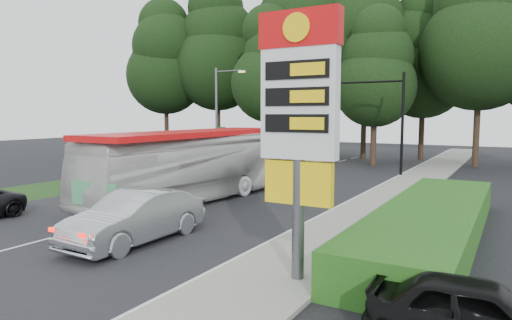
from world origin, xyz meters
The scene contains 21 objects.
ground centered at (0.00, 0.00, 0.00)m, with size 120.00×120.00×0.00m, color black.
road_surface centered at (0.00, 12.00, 0.01)m, with size 14.00×80.00×0.02m, color black.
sidewalk_right centered at (8.50, 12.00, 0.06)m, with size 3.00×80.00×0.12m, color gray.
grass_verge_left centered at (-9.50, 18.00, 0.01)m, with size 5.00×50.00×0.02m, color #193814.
hedge centered at (11.50, 8.00, 0.60)m, with size 3.00×14.00×1.20m, color #205416.
gas_station_pylon centered at (9.20, 1.99, 4.45)m, with size 2.10×0.45×6.85m.
traffic_signal_mast centered at (5.68, 24.00, 4.67)m, with size 6.10×0.35×7.20m.
streetlight_signs centered at (-6.99, 22.01, 4.44)m, with size 2.75×0.98×8.00m.
monument centered at (-2.00, 30.00, 5.10)m, with size 3.00×3.00×10.05m.
tree_far_west centered at (-22.00, 33.00, 10.68)m, with size 8.96×8.96×17.60m.
tree_west_mid centered at (-16.00, 35.00, 11.69)m, with size 9.80×9.80×19.25m.
tree_west_near centered at (-10.00, 37.00, 10.02)m, with size 8.40×8.40×16.50m.
tree_center_left centered at (-5.00, 33.00, 12.02)m, with size 10.08×10.08×19.80m.
tree_center_right centered at (1.00, 35.00, 11.02)m, with size 9.24×9.24×18.15m.
tree_east_near centered at (6.00, 37.00, 9.68)m, with size 8.12×8.12×15.95m.
tree_east_mid centered at (11.00, 33.00, 11.35)m, with size 9.52×9.52×18.70m.
tree_monument_left centered at (-6.00, 29.00, 8.68)m, with size 7.28×7.28×14.30m.
tree_monument_right centered at (3.50, 29.50, 8.01)m, with size 6.72×6.72×13.20m.
transit_bus centered at (-0.04, 9.60, 1.75)m, with size 2.94×12.56×3.50m, color silver.
sedan_silver centered at (2.94, 2.62, 0.88)m, with size 1.86×5.34×1.76m, color #B4B8BC.
parked_car_black centered at (13.50, 0.50, 0.69)m, with size 1.62×4.03×1.37m, color black.
Camera 1 is at (13.94, -8.42, 4.32)m, focal length 32.00 mm.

